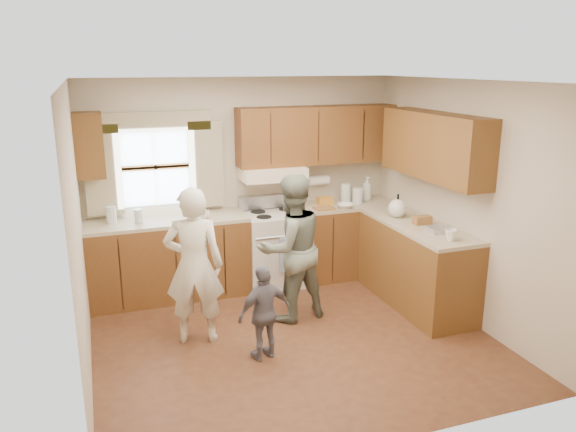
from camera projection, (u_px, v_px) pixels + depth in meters
name	position (u px, v px, depth m)	size (l,w,h in m)	color
room	(292.00, 217.00, 5.28)	(3.80, 3.80, 3.80)	#4D2717
kitchen_fixtures	(310.00, 223.00, 6.57)	(3.80, 2.25, 2.15)	#4F2711
stove	(275.00, 247.00, 6.89)	(0.76, 0.67, 1.07)	silver
woman_left	(194.00, 266.00, 5.37)	(0.57, 0.37, 1.55)	silver
woman_right	(291.00, 248.00, 5.86)	(0.76, 0.59, 1.57)	#20372C
child	(264.00, 313.00, 5.12)	(0.53, 0.22, 0.91)	slate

